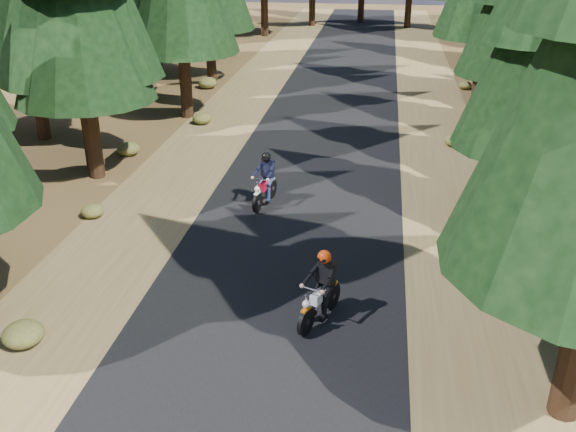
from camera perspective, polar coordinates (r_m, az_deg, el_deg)
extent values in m
plane|color=#443618|center=(15.49, -0.81, -5.99)|extent=(120.00, 120.00, 0.00)
cube|color=black|center=(19.91, 1.46, 1.27)|extent=(6.00, 100.00, 0.01)
cube|color=brown|center=(20.92, -11.16, 1.95)|extent=(3.20, 100.00, 0.01)
cube|color=brown|center=(19.95, 14.68, 0.46)|extent=(3.20, 100.00, 0.01)
cylinder|color=black|center=(22.13, -17.36, 9.84)|extent=(0.51, 0.51, 5.34)
cylinder|color=black|center=(18.93, 19.94, 5.81)|extent=(0.48, 0.48, 4.52)
cone|color=black|center=(18.30, 21.23, 14.19)|extent=(3.84, 3.84, 5.65)
cylinder|color=black|center=(22.90, -17.74, 11.66)|extent=(0.56, 0.56, 6.43)
cylinder|color=black|center=(27.13, -21.67, 12.03)|extent=(0.52, 0.52, 5.56)
cylinder|color=black|center=(28.81, -9.26, 14.19)|extent=(0.53, 0.53, 5.72)
cylinder|color=black|center=(28.23, 18.40, 11.83)|extent=(0.48, 0.48, 4.51)
cone|color=black|center=(27.81, 19.19, 17.48)|extent=(3.83, 3.83, 5.64)
cylinder|color=black|center=(32.64, -13.69, 15.60)|extent=(0.55, 0.55, 6.37)
cylinder|color=black|center=(35.50, -6.98, 16.16)|extent=(0.53, 0.53, 5.64)
cylinder|color=black|center=(33.62, 16.99, 15.02)|extent=(0.53, 0.53, 5.83)
cylinder|color=black|center=(38.99, -11.74, 16.44)|extent=(0.52, 0.52, 5.45)
cylinder|color=black|center=(38.88, 22.93, 14.44)|extent=(0.48, 0.48, 4.61)
cylinder|color=black|center=(42.29, -6.07, 16.69)|extent=(0.48, 0.48, 4.42)
cylinder|color=black|center=(42.34, 17.42, 16.69)|extent=(0.53, 0.53, 5.76)
cylinder|color=black|center=(48.33, -8.93, 17.70)|extent=(0.49, 0.49, 4.75)
cylinder|color=black|center=(46.83, 22.68, 16.55)|extent=(0.53, 0.53, 5.66)
cylinder|color=black|center=(38.58, -15.54, 16.72)|extent=(0.56, 0.56, 6.40)
cylinder|color=black|center=(50.59, 21.69, 17.36)|extent=(0.54, 0.54, 6.00)
ellipsoid|color=#474C1E|center=(25.81, 14.57, 6.52)|extent=(0.79, 0.79, 0.48)
ellipsoid|color=#474C1E|center=(28.16, -7.68, 8.58)|extent=(0.80, 0.80, 0.48)
ellipsoid|color=#474C1E|center=(14.33, -22.48, -9.68)|extent=(0.84, 0.84, 0.50)
ellipsoid|color=#474C1E|center=(24.70, -14.00, 5.81)|extent=(0.83, 0.83, 0.50)
ellipsoid|color=#474C1E|center=(21.83, 21.20, 2.39)|extent=(0.84, 0.84, 0.51)
ellipsoid|color=#474C1E|center=(34.58, -7.18, 11.67)|extent=(0.98, 0.98, 0.59)
ellipsoid|color=#474C1E|center=(35.37, 15.49, 11.13)|extent=(0.69, 0.69, 0.41)
ellipsoid|color=#474C1E|center=(28.64, 16.89, 8.14)|extent=(1.00, 1.00, 0.60)
ellipsoid|color=#474C1E|center=(16.56, 16.07, -3.88)|extent=(0.85, 0.85, 0.51)
ellipsoid|color=#474C1E|center=(19.66, -16.99, 0.43)|extent=(0.66, 0.66, 0.40)
cube|color=black|center=(13.56, 2.89, -5.36)|extent=(0.42, 0.35, 0.53)
sphere|color=#B63007|center=(13.37, 2.93, -3.92)|extent=(0.39, 0.39, 0.30)
cube|color=black|center=(19.31, -2.11, 4.05)|extent=(0.41, 0.29, 0.53)
sphere|color=black|center=(19.18, -2.13, 5.13)|extent=(0.35, 0.35, 0.30)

